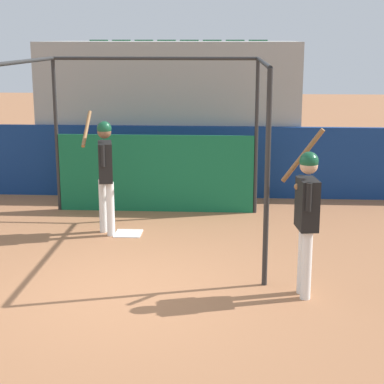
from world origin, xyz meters
TOP-DOWN VIEW (x-y plane):
  - ground_plane at (0.00, 0.00)m, footprint 60.00×60.00m
  - outfield_wall at (0.00, 5.09)m, footprint 24.00×0.12m
  - bleacher_section at (-0.00, 6.76)m, footprint 5.40×3.20m
  - batting_cage at (-0.08, 3.32)m, footprint 3.76×3.68m
  - home_plate at (-0.38, 2.45)m, footprint 0.44×0.44m
  - player_batter at (-0.74, 2.46)m, footprint 0.53×0.88m
  - player_waiting at (2.23, -0.01)m, footprint 0.52×0.71m

SIDE VIEW (x-z plane):
  - ground_plane at x=0.00m, z-range 0.00..0.00m
  - home_plate at x=-0.38m, z-range 0.00..0.02m
  - outfield_wall at x=0.00m, z-range 0.00..1.45m
  - player_waiting at x=2.23m, z-range 0.08..2.18m
  - player_batter at x=-0.74m, z-range 0.16..2.15m
  - batting_cage at x=-0.08m, z-range -0.20..2.65m
  - bleacher_section at x=0.00m, z-range 0.00..3.13m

